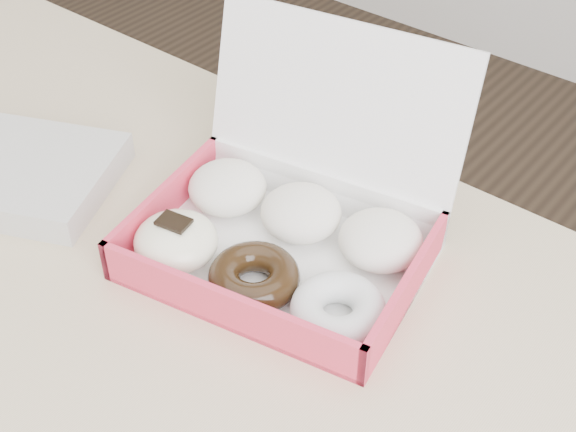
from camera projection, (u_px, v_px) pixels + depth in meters
The scene contains 3 objects.
table at pixel (63, 309), 0.92m from camera, with size 1.20×0.80×0.75m.
donut_box at pixel (284, 227), 0.86m from camera, with size 0.34×0.32×0.22m.
newspapers at pixel (19, 173), 0.96m from camera, with size 0.22×0.18×0.04m, color silver.
Camera 1 is at (0.60, -0.33, 1.35)m, focal length 50.00 mm.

